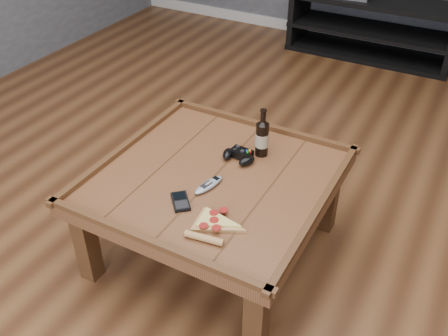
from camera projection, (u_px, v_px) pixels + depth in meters
The scene contains 9 objects.
ground at pixel (215, 249), 2.47m from camera, with size 6.00×6.00×0.00m, color #452613.
baseboard at pixel (375, 41), 4.58m from camera, with size 5.00×0.02×0.10m, color silver.
coffee_table at pixel (214, 187), 2.25m from camera, with size 1.03×1.03×0.48m.
media_console at pixel (372, 28), 4.29m from camera, with size 1.40×0.45×0.50m.
beer_bottle at pixel (262, 137), 2.30m from camera, with size 0.06×0.06×0.24m.
game_controller at pixel (239, 156), 2.30m from camera, with size 0.18×0.12×0.05m.
pizza_slice at pixel (213, 224), 1.94m from camera, with size 0.21×0.30×0.03m.
smartphone at pixel (181, 201), 2.06m from camera, with size 0.13×0.13×0.02m.
remote_control at pixel (209, 185), 2.14m from camera, with size 0.09×0.17×0.02m.
Camera 1 is at (0.89, -1.54, 1.77)m, focal length 40.00 mm.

